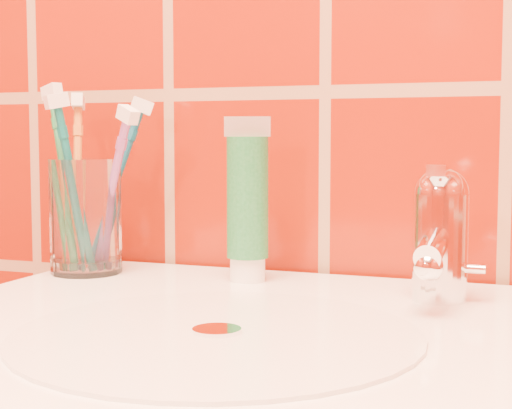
% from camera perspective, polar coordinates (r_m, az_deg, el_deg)
% --- Properties ---
extents(glass_tumbler, '(0.08, 0.08, 0.12)m').
position_cam_1_polar(glass_tumbler, '(0.85, -12.29, -0.84)').
color(glass_tumbler, white).
rests_on(glass_tumbler, pedestal_sink).
extents(toothpaste_tube, '(0.05, 0.04, 0.16)m').
position_cam_1_polar(toothpaste_tube, '(0.78, -0.62, -0.01)').
color(toothpaste_tube, white).
rests_on(toothpaste_tube, pedestal_sink).
extents(faucet, '(0.05, 0.11, 0.12)m').
position_cam_1_polar(faucet, '(0.70, 13.23, -1.79)').
color(faucet, white).
rests_on(faucet, pedestal_sink).
extents(toothbrush_0, '(0.14, 0.13, 0.20)m').
position_cam_1_polar(toothbrush_0, '(0.86, -10.29, 1.34)').
color(toothbrush_0, navy).
rests_on(toothbrush_0, glass_tumbler).
extents(toothbrush_1, '(0.14, 0.12, 0.19)m').
position_cam_1_polar(toothbrush_1, '(0.83, -10.53, 0.81)').
color(toothbrush_1, '#844492').
rests_on(toothbrush_1, glass_tumbler).
extents(toothbrush_2, '(0.08, 0.11, 0.20)m').
position_cam_1_polar(toothbrush_2, '(0.87, -12.85, 1.50)').
color(toothbrush_2, orange).
rests_on(toothbrush_2, glass_tumbler).
extents(toothbrush_3, '(0.10, 0.09, 0.21)m').
position_cam_1_polar(toothbrush_3, '(0.86, -13.71, 1.77)').
color(toothbrush_3, '#217B49').
rests_on(toothbrush_3, glass_tumbler).
extents(toothbrush_4, '(0.08, 0.10, 0.20)m').
position_cam_1_polar(toothbrush_4, '(0.83, -13.11, 1.28)').
color(toothbrush_4, '#0B6063').
rests_on(toothbrush_4, glass_tumbler).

